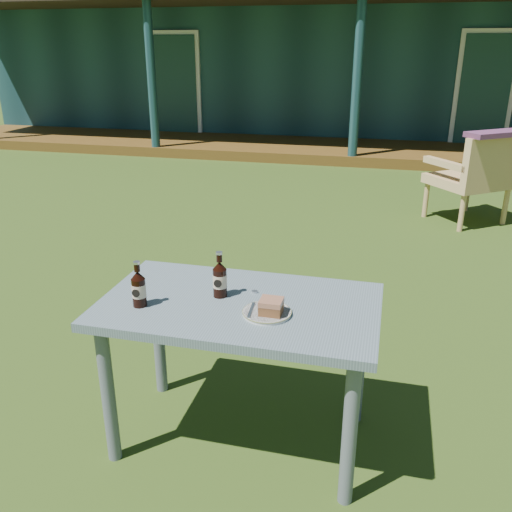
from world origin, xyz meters
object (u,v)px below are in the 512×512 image
(cola_bottle_near, at_px, (220,279))
(cola_bottle_far, at_px, (139,288))
(cafe_table, at_px, (239,323))
(cake_slice, at_px, (271,306))
(plate, at_px, (267,313))
(armchair_left, at_px, (476,174))

(cola_bottle_near, relative_size, cola_bottle_far, 1.03)
(cafe_table, relative_size, cake_slice, 13.04)
(plate, distance_m, armchair_left, 4.11)
(cake_slice, xyz_separation_m, cola_bottle_far, (-0.56, -0.04, 0.04))
(armchair_left, bearing_deg, cafe_table, -110.68)
(plate, bearing_deg, armchair_left, 71.58)
(cafe_table, height_order, armchair_left, armchair_left)
(plate, distance_m, cake_slice, 0.04)
(plate, relative_size, armchair_left, 0.22)
(cola_bottle_near, bearing_deg, plate, -26.54)
(cola_bottle_near, bearing_deg, cola_bottle_far, -150.26)
(plate, distance_m, cola_bottle_far, 0.55)
(cafe_table, bearing_deg, cake_slice, -30.10)
(cola_bottle_near, distance_m, cola_bottle_far, 0.35)
(cola_bottle_near, bearing_deg, armchair_left, 67.85)
(cola_bottle_far, relative_size, armchair_left, 0.22)
(plate, distance_m, cola_bottle_near, 0.28)
(cafe_table, relative_size, armchair_left, 1.28)
(cola_bottle_near, relative_size, armchair_left, 0.22)
(cola_bottle_far, height_order, armchair_left, armchair_left)
(cake_slice, relative_size, armchair_left, 0.10)
(plate, xyz_separation_m, cake_slice, (0.02, -0.01, 0.04))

